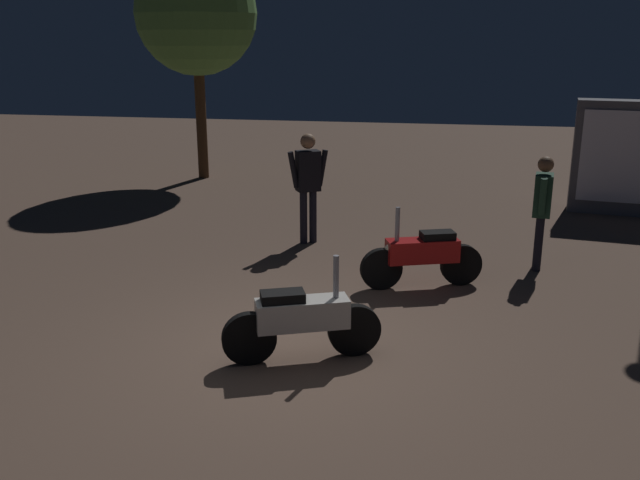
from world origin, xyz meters
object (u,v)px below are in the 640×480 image
Objects in this scene: person_rider_beside at (542,203)px; kiosk_billboard at (618,157)px; motorcycle_white_foreground at (302,320)px; motorcycle_red_parked_left at (422,256)px; person_bystander_far at (308,178)px.

person_rider_beside is 4.08m from kiosk_billboard.
motorcycle_white_foreground is 8.44m from kiosk_billboard.
person_bystander_far is (-1.89, 1.74, 0.62)m from motorcycle_red_parked_left.
person_rider_beside is 0.92× the size of person_bystander_far.
motorcycle_white_foreground is 2.64m from motorcycle_red_parked_left.
motorcycle_white_foreground and motorcycle_red_parked_left have the same top height.
person_bystander_far is at bearing 78.95° from motorcycle_white_foreground.
motorcycle_white_foreground is at bearing -120.36° from person_rider_beside.
kiosk_billboard is at bearing 89.03° from person_bystander_far.
kiosk_billboard reaches higher than person_bystander_far.
kiosk_billboard is (4.51, 7.11, 0.61)m from motorcycle_white_foreground.
motorcycle_white_foreground is 0.89× the size of person_bystander_far.
person_bystander_far is at bearing -61.93° from motorcycle_red_parked_left.
person_rider_beside is 3.56m from person_bystander_far.
person_bystander_far is 0.84× the size of kiosk_billboard.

